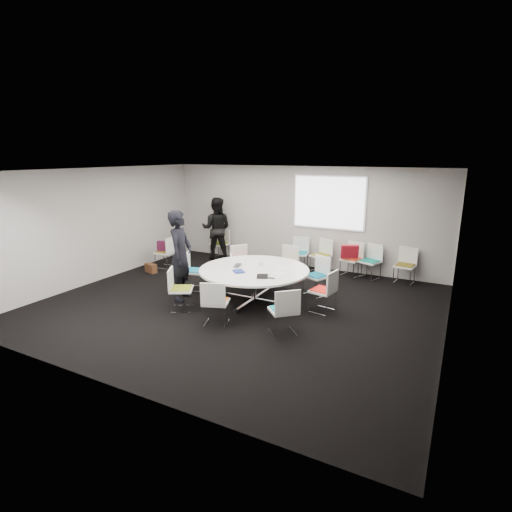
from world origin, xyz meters
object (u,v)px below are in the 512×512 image
at_px(chair_ring_g, 216,311).
at_px(person_main, 180,256).
at_px(conference_table, 254,277).
at_px(chair_person_back, 220,249).
at_px(chair_ring_d, 242,269).
at_px(chair_ring_h, 284,320).
at_px(chair_back_d, 370,268).
at_px(chair_ring_b, 316,283).
at_px(maroon_bag, 165,246).
at_px(chair_ring_e, 194,278).
at_px(chair_back_e, 404,272).
at_px(brown_bag, 151,268).
at_px(chair_ring_a, 323,299).
at_px(chair_ring_c, 287,270).
at_px(chair_ring_f, 181,297).
at_px(chair_spare_left, 166,258).
at_px(chair_back_b, 321,262).
at_px(person_back, 216,229).
at_px(chair_back_c, 351,266).
at_px(laptop, 240,266).
at_px(cup, 261,264).

xyz_separation_m(chair_ring_g, person_main, (-1.43, 0.83, 0.71)).
relative_size(conference_table, chair_person_back, 2.68).
relative_size(chair_ring_d, chair_ring_h, 1.00).
height_order(chair_back_d, person_main, person_main).
bearing_deg(chair_ring_b, maroon_bag, 21.86).
xyz_separation_m(chair_ring_e, chair_back_e, (4.33, 2.79, 0.00)).
distance_m(chair_ring_g, person_main, 1.80).
relative_size(chair_ring_e, brown_bag, 2.44).
height_order(chair_ring_a, chair_back_d, same).
relative_size(chair_ring_b, chair_ring_c, 1.00).
xyz_separation_m(chair_back_d, person_main, (-3.35, -3.44, 0.71)).
distance_m(conference_table, chair_ring_g, 1.47).
xyz_separation_m(chair_ring_f, chair_spare_left, (-2.36, 2.33, 0.00)).
bearing_deg(chair_back_b, chair_ring_c, 89.34).
bearing_deg(chair_back_d, person_back, 23.40).
relative_size(conference_table, chair_back_d, 2.68).
bearing_deg(chair_ring_f, chair_back_c, 119.32).
bearing_deg(brown_bag, laptop, -10.43).
height_order(conference_table, chair_ring_e, chair_ring_e).
bearing_deg(brown_bag, chair_ring_c, 16.43).
bearing_deg(chair_person_back, brown_bag, 89.89).
xyz_separation_m(chair_ring_c, chair_ring_e, (-1.68, -1.62, 0.00)).
xyz_separation_m(chair_ring_g, chair_person_back, (-2.63, 4.26, 0.00)).
height_order(chair_ring_h, chair_back_e, same).
bearing_deg(person_main, chair_ring_a, -92.16).
xyz_separation_m(chair_back_d, chair_back_e, (0.85, 0.00, 0.00)).
bearing_deg(chair_person_back, chair_back_d, -160.18).
bearing_deg(chair_back_e, chair_ring_h, 77.70).
bearing_deg(conference_table, chair_back_b, 78.69).
height_order(chair_ring_c, chair_person_back, same).
relative_size(person_main, laptop, 6.21).
height_order(chair_ring_e, chair_back_e, same).
bearing_deg(person_back, laptop, 111.09).
height_order(chair_ring_g, chair_back_b, same).
height_order(conference_table, chair_ring_c, chair_ring_c).
distance_m(chair_ring_b, cup, 1.36).
height_order(person_back, laptop, person_back).
bearing_deg(chair_ring_b, brown_bag, 29.04).
height_order(chair_ring_h, chair_back_b, same).
bearing_deg(laptop, chair_ring_h, -145.31).
relative_size(conference_table, chair_spare_left, 2.68).
bearing_deg(cup, chair_ring_f, -127.67).
relative_size(chair_ring_h, maroon_bag, 2.20).
bearing_deg(chair_back_b, chair_ring_a, 131.65).
bearing_deg(chair_back_d, chair_person_back, 21.33).
bearing_deg(conference_table, chair_spare_left, 161.05).
distance_m(chair_ring_h, chair_back_b, 4.11).
height_order(chair_ring_a, maroon_bag, chair_ring_a).
bearing_deg(person_main, chair_ring_f, -159.32).
height_order(chair_spare_left, person_back, person_back).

